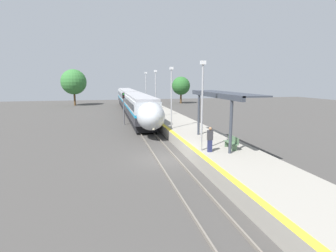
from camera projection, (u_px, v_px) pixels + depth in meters
name	position (u px, v px, depth m)	size (l,w,h in m)	color
ground_plane	(166.00, 159.00, 19.07)	(120.00, 120.00, 0.00)	#423F3D
rail_left	(157.00, 159.00, 18.89)	(0.08, 90.00, 0.15)	slate
rail_right	(176.00, 158.00, 19.22)	(0.08, 90.00, 0.15)	slate
train	(132.00, 102.00, 43.24)	(2.81, 41.48, 3.79)	black
platform_right	(215.00, 150.00, 19.84)	(4.52, 64.00, 0.95)	gray
platform_bench	(232.00, 142.00, 18.34)	(0.44, 1.50, 0.89)	#4C6B4C
person_waiting	(210.00, 139.00, 17.44)	(0.36, 0.22, 1.70)	navy
railway_signal	(124.00, 105.00, 33.44)	(0.28, 0.28, 4.11)	#59595E
lamppost_near	(202.00, 101.00, 17.36)	(0.36, 0.20, 6.00)	#9E9EA3
lamppost_mid	(171.00, 94.00, 25.57)	(0.36, 0.20, 6.00)	#9E9EA3
lamppost_far	(156.00, 91.00, 33.78)	(0.36, 0.20, 6.00)	#9E9EA3
lamppost_farthest	(146.00, 89.00, 41.98)	(0.36, 0.20, 6.00)	#9E9EA3
station_canopy	(220.00, 96.00, 19.72)	(2.02, 9.13, 3.85)	#333842
background_tree_left	(74.00, 82.00, 58.15)	(5.56, 5.56, 8.05)	brown
background_tree_right	(181.00, 86.00, 63.60)	(4.39, 4.39, 6.49)	brown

